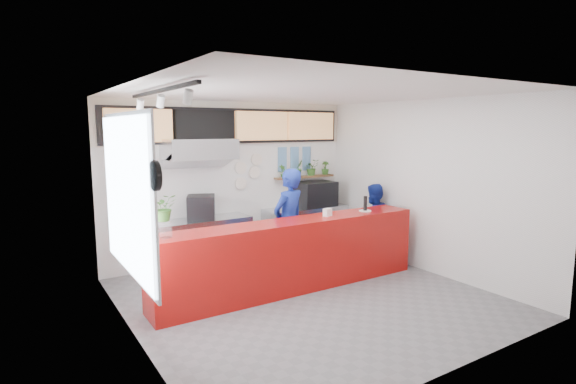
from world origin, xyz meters
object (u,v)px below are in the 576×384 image
service_counter (293,255)px  panini_oven (201,207)px  staff_center (289,223)px  staff_right (373,222)px  espresso_machine (315,194)px  pepper_mill (365,203)px

service_counter → panini_oven: size_ratio=9.52×
staff_center → panini_oven: bearing=-67.3°
panini_oven → staff_right: (2.99, -1.22, -0.38)m
espresso_machine → pepper_mill: bearing=-98.7°
espresso_machine → staff_right: 1.38m
staff_center → pepper_mill: (1.18, -0.58, 0.31)m
panini_oven → staff_right: size_ratio=0.32×
service_counter → pepper_mill: 1.62m
staff_center → staff_right: staff_center is taller
staff_center → pepper_mill: staff_center is taller
panini_oven → pepper_mill: 2.89m
panini_oven → staff_center: 1.64m
service_counter → panini_oven: panini_oven is taller
panini_oven → staff_center: staff_center is taller
service_counter → staff_right: (2.22, 0.58, 0.18)m
staff_right → pepper_mill: 1.09m
staff_right → pepper_mill: bearing=27.8°
service_counter → espresso_machine: espresso_machine is taller
panini_oven → service_counter: bearing=-42.0°
staff_right → staff_center: bearing=-9.9°
staff_center → staff_right: (1.94, 0.02, -0.20)m
panini_oven → pepper_mill: size_ratio=1.92×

